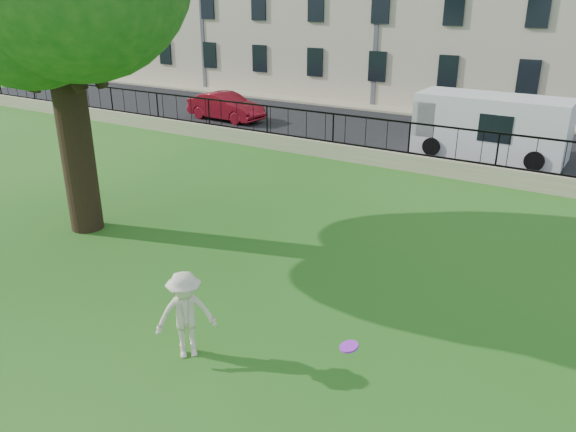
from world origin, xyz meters
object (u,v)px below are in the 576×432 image
Objects in this scene: frisbee at (349,347)px; white_van at (491,126)px; man at (186,315)px; red_sedan at (226,107)px.

frisbee is 0.05× the size of white_van.
red_sedan is (-11.46, 15.98, -0.13)m from man.
white_van is at bearing 96.35° from frisbee.
white_van reaches higher than frisbee.
white_van is (12.73, 0.00, 0.49)m from red_sedan.
man is at bearing -93.43° from white_van.
frisbee is 0.07× the size of red_sedan.
frisbee reaches higher than red_sedan.
red_sedan is at bearing -178.89° from white_van.
man is at bearing 179.59° from frisbee.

